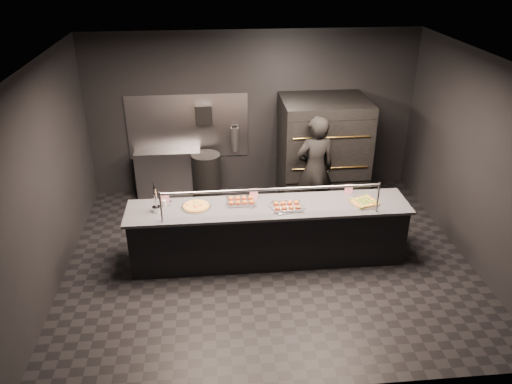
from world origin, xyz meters
TOP-DOWN VIEW (x-y plane):
  - room at (-0.02, 0.05)m, footprint 6.04×6.00m
  - service_counter at (0.00, -0.00)m, footprint 4.10×0.78m
  - pizza_oven at (1.20, 1.90)m, footprint 1.50×1.23m
  - prep_shelf at (-1.60, 2.32)m, footprint 1.20×0.35m
  - towel_dispenser at (-0.90, 2.39)m, footprint 0.30×0.20m
  - fire_extinguisher at (-0.35, 2.40)m, footprint 0.14×0.14m
  - beer_tap at (-1.60, 0.00)m, footprint 0.12×0.18m
  - round_pizza at (-1.04, 0.07)m, footprint 0.43×0.43m
  - slider_tray_a at (-0.39, 0.15)m, footprint 0.50×0.42m
  - slider_tray_b at (0.26, -0.07)m, footprint 0.52×0.45m
  - square_pizza at (1.40, -0.05)m, footprint 0.43×0.43m
  - condiment_jar at (-1.48, 0.15)m, footprint 0.14×0.05m
  - tent_cards at (-0.15, 0.28)m, footprint 2.87×0.04m
  - trash_bin at (-0.90, 2.10)m, footprint 0.53×0.53m
  - worker at (0.91, 1.18)m, footprint 0.75×0.56m

SIDE VIEW (x-z plane):
  - trash_bin at x=-0.90m, z-range 0.00..0.89m
  - prep_shelf at x=-1.60m, z-range 0.00..0.90m
  - service_counter at x=0.00m, z-range -0.22..1.15m
  - worker at x=0.91m, z-range 0.00..1.86m
  - round_pizza at x=-1.04m, z-range 0.92..0.95m
  - square_pizza at x=1.40m, z-range 0.92..0.96m
  - slider_tray_a at x=-0.39m, z-range 0.91..0.98m
  - slider_tray_b at x=0.26m, z-range 0.91..0.98m
  - condiment_jar at x=-1.48m, z-range 0.92..1.01m
  - pizza_oven at x=1.20m, z-range 0.01..1.92m
  - tent_cards at x=-0.15m, z-range 0.92..1.07m
  - beer_tap at x=-1.60m, z-range 0.82..1.30m
  - fire_extinguisher at x=-0.35m, z-range 0.81..1.31m
  - room at x=-0.02m, z-range 0.00..3.00m
  - towel_dispenser at x=-0.90m, z-range 1.38..1.73m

